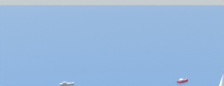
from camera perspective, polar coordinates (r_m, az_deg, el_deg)
The scene contains 2 objects.
motorboat_near_centre at distance 190.39m, azimuth -5.98°, elevation -5.43°, with size 5.01×5.68×1.75m.
motorboat_far_port at distance 198.12m, azimuth 9.39°, elevation -4.97°, with size 6.26×4.09×1.79m.
Camera 1 is at (-158.36, -60.91, 42.89)m, focal length 68.86 mm.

